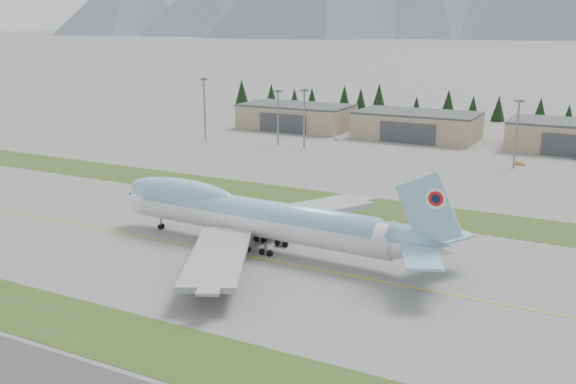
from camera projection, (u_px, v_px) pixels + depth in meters
The scene contains 11 objects.
ground at pixel (271, 261), 126.08m from camera, with size 7000.00×7000.00×0.00m, color slate.
grass_strip_near at pixel (145, 344), 93.47m from camera, with size 400.00×14.00×0.08m, color #384A1A.
grass_strip_far at pixel (356, 205), 164.70m from camera, with size 400.00×18.00×0.08m, color #384A1A.
taxiway_line_main at pixel (271, 261), 126.08m from camera, with size 400.00×0.40×0.02m, color gold.
boeing_747_freighter at pixel (255, 216), 132.06m from camera, with size 77.10×66.89×20.41m.
hangar_left at pixel (296, 116), 284.58m from camera, with size 48.00×26.60×10.80m.
hangar_center at pixel (417, 125), 260.05m from camera, with size 48.00×26.60×10.80m.
floodlight_masts at pixel (435, 114), 214.53m from camera, with size 189.46×7.81×24.60m.
service_vehicle_a at pixel (336, 139), 258.69m from camera, with size 1.57×3.89×1.33m, color white.
service_vehicle_b at pixel (520, 165), 211.98m from camera, with size 1.38×3.91×1.29m, color gold.
conifer_belt at pixel (483, 107), 306.27m from camera, with size 276.86×14.46×16.14m.
Camera 1 is at (57.63, -103.60, 45.15)m, focal length 40.00 mm.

